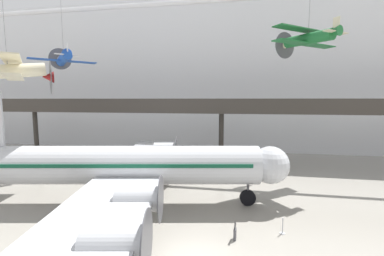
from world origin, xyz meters
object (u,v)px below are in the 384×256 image
suspended_plane_green_biplane (308,38)px  stanchion_barrier (282,229)px  suspended_plane_cream_biplane (8,71)px  info_sign_pedestal (235,233)px  suspended_plane_blue_trainer (64,58)px  airliner_silver_main (122,166)px

suspended_plane_green_biplane → stanchion_barrier: (-4.04, -12.53, -14.75)m
suspended_plane_cream_biplane → info_sign_pedestal: (18.50, -2.93, -10.62)m
suspended_plane_blue_trainer → suspended_plane_green_biplane: (28.39, 0.03, 1.25)m
suspended_plane_green_biplane → airliner_silver_main: bearing=84.3°
suspended_plane_blue_trainer → stanchion_barrier: (24.35, -12.51, -13.50)m
suspended_plane_green_biplane → stanchion_barrier: 19.77m
stanchion_barrier → suspended_plane_green_biplane: bearing=72.1°
suspended_plane_cream_biplane → suspended_plane_green_biplane: (25.61, 10.86, 3.99)m
airliner_silver_main → suspended_plane_blue_trainer: size_ratio=3.95×
suspended_plane_green_biplane → stanchion_barrier: suspended_plane_green_biplane is taller
info_sign_pedestal → stanchion_barrier: bearing=28.3°
suspended_plane_blue_trainer → suspended_plane_cream_biplane: size_ratio=0.70×
airliner_silver_main → info_sign_pedestal: bearing=-31.8°
suspended_plane_blue_trainer → stanchion_barrier: size_ratio=7.43×
airliner_silver_main → suspended_plane_blue_trainer: bearing=130.1°
stanchion_barrier → suspended_plane_blue_trainer: bearing=152.8°
suspended_plane_cream_biplane → info_sign_pedestal: bearing=-50.5°
airliner_silver_main → suspended_plane_green_biplane: 22.48m
airliner_silver_main → info_sign_pedestal: 10.33m
airliner_silver_main → suspended_plane_green_biplane: suspended_plane_green_biplane is taller
stanchion_barrier → info_sign_pedestal: bearing=-157.7°
suspended_plane_cream_biplane → airliner_silver_main: bearing=-37.0°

